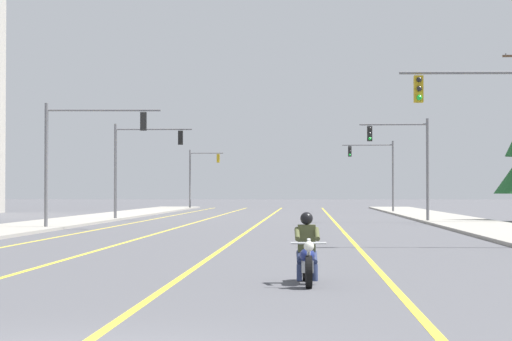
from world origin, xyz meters
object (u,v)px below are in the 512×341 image
object	(u,v)px
traffic_signal_near_left	(80,145)
traffic_signal_far_left	(199,171)
traffic_signal_mid_right	(408,155)
traffic_signal_near_right	(491,126)
traffic_signal_far_right	(378,166)
motorcycle_with_rider	(307,255)
traffic_signal_mid_left	(138,156)

from	to	relation	value
traffic_signal_near_left	traffic_signal_far_left	world-z (taller)	same
traffic_signal_mid_right	traffic_signal_near_right	bearing A→B (deg)	-89.73
traffic_signal_near_left	traffic_signal_far_left	xyz separation A→B (m)	(-0.16, 53.13, -0.13)
traffic_signal_far_right	motorcycle_with_rider	bearing A→B (deg)	-95.62
traffic_signal_far_right	traffic_signal_near_right	bearing A→B (deg)	-90.03
motorcycle_with_rider	traffic_signal_near_right	world-z (taller)	traffic_signal_near_right
traffic_signal_near_left	traffic_signal_mid_right	distance (m)	20.27
traffic_signal_near_left	traffic_signal_far_right	size ratio (longest dim) A/B	1.00
traffic_signal_mid_left	traffic_signal_near_right	bearing A→B (deg)	-59.10
traffic_signal_near_left	traffic_signal_far_right	bearing A→B (deg)	64.52
traffic_signal_near_right	traffic_signal_mid_right	bearing A→B (deg)	90.27
traffic_signal_far_right	traffic_signal_far_left	world-z (taller)	same
traffic_signal_near_right	traffic_signal_mid_right	distance (m)	24.78
traffic_signal_near_left	traffic_signal_mid_right	world-z (taller)	same
motorcycle_with_rider	traffic_signal_mid_right	xyz separation A→B (m)	(6.03, 37.46, 3.46)
traffic_signal_near_right	traffic_signal_near_left	world-z (taller)	same
motorcycle_with_rider	traffic_signal_mid_right	world-z (taller)	traffic_signal_mid_right
motorcycle_with_rider	traffic_signal_near_right	xyz separation A→B (m)	(6.15, 12.68, 3.48)
traffic_signal_far_left	traffic_signal_mid_right	bearing A→B (deg)	-67.77
traffic_signal_near_left	traffic_signal_far_right	distance (m)	40.14
traffic_signal_mid_left	traffic_signal_far_right	world-z (taller)	same
traffic_signal_near_left	traffic_signal_far_right	xyz separation A→B (m)	(17.27, 36.24, -0.08)
traffic_signal_near_right	traffic_signal_far_left	distance (m)	69.27
traffic_signal_mid_left	traffic_signal_far_left	xyz separation A→B (m)	(-0.41, 38.67, -0.09)
traffic_signal_far_left	traffic_signal_far_right	bearing A→B (deg)	-44.10
motorcycle_with_rider	traffic_signal_near_left	world-z (taller)	traffic_signal_near_left
traffic_signal_mid_right	traffic_signal_mid_left	bearing A→B (deg)	167.93
traffic_signal_near_right	traffic_signal_far_right	bearing A→B (deg)	89.97
traffic_signal_far_right	traffic_signal_mid_right	bearing A→B (deg)	-90.33
motorcycle_with_rider	traffic_signal_near_left	size ratio (longest dim) A/B	0.35
motorcycle_with_rider	traffic_signal_near_right	size ratio (longest dim) A/B	0.35
traffic_signal_far_left	traffic_signal_near_left	bearing A→B (deg)	-89.83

